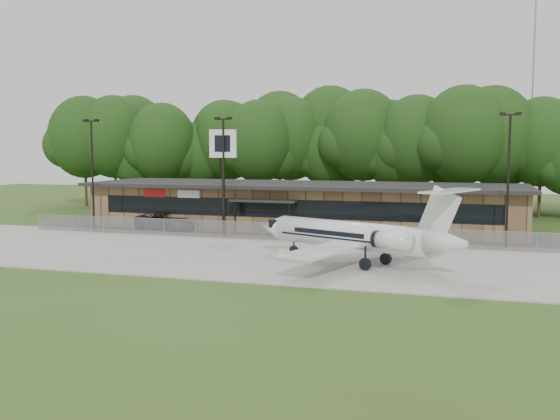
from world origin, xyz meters
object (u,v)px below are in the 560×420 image
(business_jet, at_px, (357,237))
(pole_sign, at_px, (223,155))
(suv, at_px, (166,221))
(terminal, at_px, (302,205))

(business_jet, distance_m, pole_sign, 18.04)
(pole_sign, bearing_deg, business_jet, -40.61)
(business_jet, relative_size, suv, 2.51)
(terminal, bearing_deg, suv, -155.80)
(business_jet, xyz_separation_m, pole_sign, (-13.62, 10.66, 5.13))
(terminal, relative_size, business_jet, 2.65)
(business_jet, bearing_deg, terminal, 138.59)
(terminal, height_order, suv, terminal)
(suv, bearing_deg, terminal, -53.71)
(terminal, height_order, business_jet, business_jet)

